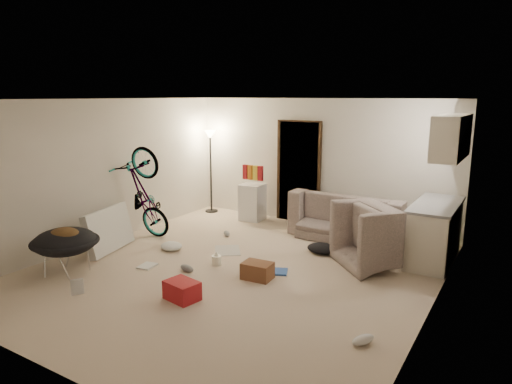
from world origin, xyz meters
The scene contains 36 objects.
floor centered at (0.00, 0.00, -0.01)m, with size 5.50×6.00×0.02m, color beige.
ceiling centered at (0.00, 0.00, 2.51)m, with size 5.50×6.00×0.02m, color white.
wall_back centered at (0.00, 3.01, 1.25)m, with size 5.50×0.02×2.50m, color silver.
wall_front centered at (0.00, -3.01, 1.25)m, with size 5.50×0.02×2.50m, color silver.
wall_left centered at (-2.76, 0.00, 1.25)m, with size 0.02×6.00×2.50m, color silver.
wall_right centered at (2.76, 0.00, 1.25)m, with size 0.02×6.00×2.50m, color silver.
doorway centered at (-0.40, 2.97, 1.02)m, with size 0.85×0.10×2.04m, color black.
door_trim centered at (-0.40, 2.94, 1.02)m, with size 0.97×0.04×2.10m, color #352212.
floor_lamp centered at (-2.40, 2.65, 1.31)m, with size 0.28×0.28×1.81m.
kitchen_counter centered at (2.43, 2.00, 0.44)m, with size 0.60×1.50×0.88m, color silver.
counter_top centered at (2.43, 2.00, 0.90)m, with size 0.64×1.54×0.04m, color gray.
kitchen_uppers centered at (2.56, 2.00, 1.95)m, with size 0.38×1.40×0.65m, color silver.
sofa centered at (0.87, 2.45, 0.30)m, with size 2.08×0.81×0.61m, color #373E36.
armchair centered at (1.84, 1.42, 0.35)m, with size 1.08×0.94×0.70m, color #373E36.
bicycle centered at (-2.30, 0.51, 0.45)m, with size 0.60×1.72×0.90m, color black.
book_asset centered at (-1.32, -1.83, 0.01)m, with size 0.16×0.22×0.02m, color #A4181E.
mini_fridge centered at (-1.26, 2.55, 0.38)m, with size 0.44×0.44×0.76m, color white.
snack_box_0 centered at (-1.43, 2.55, 1.00)m, with size 0.10×0.07×0.30m, color #A4181E.
snack_box_1 centered at (-1.31, 2.55, 1.00)m, with size 0.10×0.07×0.30m, color #C36718.
snack_box_2 centered at (-1.19, 2.55, 1.00)m, with size 0.10×0.07×0.30m, color yellow.
snack_box_3 centered at (-1.07, 2.55, 1.00)m, with size 0.10×0.07×0.30m, color #A4181E.
saucer_chair centered at (-2.01, -1.38, 0.40)m, with size 0.96×0.96×0.68m.
hoodie centered at (-1.96, -1.41, 0.60)m, with size 0.48×0.40×0.22m, color #53371C.
sofa_drape centered at (-0.08, 2.45, 0.54)m, with size 0.56×0.46×0.28m, color black.
tv_box centered at (-2.30, -0.34, 0.36)m, with size 0.13×1.09×0.72m, color silver.
drink_case_a centered at (0.45, -0.09, 0.12)m, with size 0.41×0.30×0.24m, color brown.
drink_case_b centered at (-0.02, -1.16, 0.12)m, with size 0.42×0.31×0.24m, color #A4181E.
juicer centered at (-0.36, 0.04, 0.09)m, with size 0.15×0.15×0.21m.
newspaper centered at (-0.60, 0.67, 0.00)m, with size 0.41×0.54×0.01m, color beige.
book_blue centered at (0.63, 0.28, 0.01)m, with size 0.20×0.27×0.03m, color #2F57AA.
book_white centered at (-1.21, -0.57, 0.01)m, with size 0.21×0.28×0.03m, color silver.
shoe_1 centered at (-1.07, 1.34, 0.05)m, with size 0.25×0.10×0.09m, color slate.
shoe_3 centered at (-0.58, -0.41, 0.05)m, with size 0.27×0.11×0.10m, color slate.
shoe_4 centered at (2.30, -1.01, 0.05)m, with size 0.28×0.12×0.10m, color white.
clothes_lump_b centered at (0.80, 1.40, 0.07)m, with size 0.49×0.43×0.15m, color black.
clothes_lump_c centered at (-1.43, 0.22, 0.06)m, with size 0.40×0.35×0.12m, color silver.
Camera 1 is at (3.59, -5.30, 2.56)m, focal length 32.00 mm.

